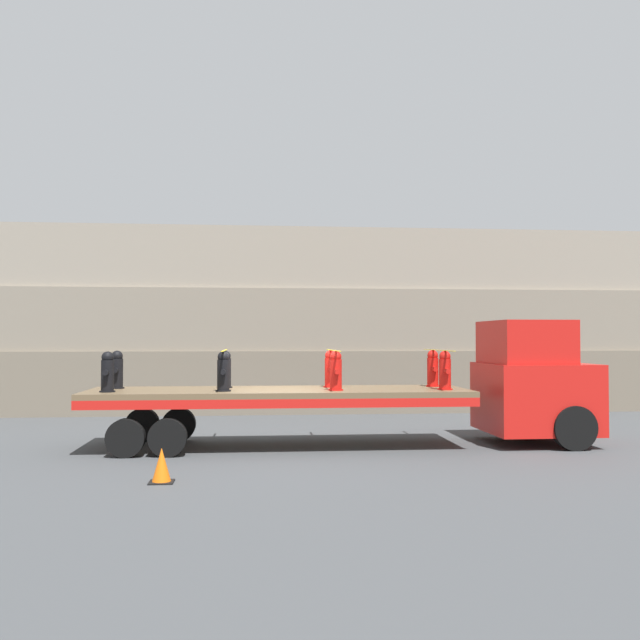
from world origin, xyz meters
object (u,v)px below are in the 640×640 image
at_px(fire_hydrant_black_far_0, 117,370).
at_px(fire_hydrant_black_far_1, 225,370).
at_px(fire_hydrant_red_near_2, 336,371).
at_px(fire_hydrant_red_near_3, 445,371).
at_px(flatbed_trailer, 254,400).
at_px(traffic_cone, 162,466).
at_px(fire_hydrant_black_near_0, 107,372).
at_px(fire_hydrant_red_far_2, 330,369).
at_px(fire_hydrant_red_far_3, 433,369).
at_px(truck_cab, 536,383).
at_px(fire_hydrant_black_near_1, 223,372).

xyz_separation_m(fire_hydrant_black_far_0, fire_hydrant_black_far_1, (2.56, 0.00, 0.00)).
xyz_separation_m(fire_hydrant_red_near_2, fire_hydrant_red_near_3, (2.56, 0.00, 0.00)).
distance_m(flatbed_trailer, traffic_cone, 4.37).
height_order(fire_hydrant_black_near_0, fire_hydrant_red_near_2, same).
xyz_separation_m(fire_hydrant_red_near_2, fire_hydrant_red_far_2, (0.00, 1.12, 0.00)).
height_order(fire_hydrant_black_near_0, fire_hydrant_red_far_2, same).
distance_m(fire_hydrant_black_near_0, fire_hydrant_red_far_3, 7.75).
bearing_deg(fire_hydrant_red_far_3, fire_hydrant_red_near_2, -156.25).
distance_m(fire_hydrant_red_near_3, traffic_cone, 7.10).
height_order(fire_hydrant_black_far_1, fire_hydrant_red_far_2, same).
bearing_deg(fire_hydrant_red_far_3, fire_hydrant_red_far_2, 180.00).
height_order(fire_hydrant_red_near_2, fire_hydrant_red_far_2, same).
relative_size(truck_cab, fire_hydrant_red_far_3, 3.28).
relative_size(truck_cab, fire_hydrant_red_near_2, 3.28).
xyz_separation_m(flatbed_trailer, fire_hydrant_black_near_1, (-0.69, -0.56, 0.69)).
distance_m(fire_hydrant_black_far_0, fire_hydrant_red_far_3, 7.67).
bearing_deg(fire_hydrant_red_near_3, fire_hydrant_black_near_0, 180.00).
height_order(fire_hydrant_black_near_1, fire_hydrant_red_far_2, same).
bearing_deg(fire_hydrant_black_far_1, fire_hydrant_red_far_2, 0.00).
distance_m(truck_cab, fire_hydrant_black_far_1, 7.57).
xyz_separation_m(fire_hydrant_black_far_0, fire_hydrant_red_far_3, (7.67, 0.00, 0.00)).
height_order(flatbed_trailer, fire_hydrant_black_near_0, fire_hydrant_black_near_0).
bearing_deg(fire_hydrant_black_near_0, fire_hydrant_black_near_1, 0.00).
bearing_deg(fire_hydrant_red_far_2, truck_cab, -6.44).
height_order(truck_cab, flatbed_trailer, truck_cab).
bearing_deg(fire_hydrant_red_far_2, fire_hydrant_black_near_0, -167.59).
xyz_separation_m(fire_hydrant_black_far_0, fire_hydrant_black_near_1, (2.56, -1.12, 0.00)).
bearing_deg(fire_hydrant_red_near_2, fire_hydrant_black_far_0, 167.59).
relative_size(fire_hydrant_red_far_2, traffic_cone, 1.48).
bearing_deg(traffic_cone, fire_hydrant_black_near_0, 115.41).
bearing_deg(truck_cab, fire_hydrant_black_near_1, -175.73).
bearing_deg(fire_hydrant_red_far_3, fire_hydrant_black_near_0, -171.66).
height_order(fire_hydrant_black_near_0, fire_hydrant_red_far_3, same).
distance_m(fire_hydrant_red_far_2, fire_hydrant_red_near_3, 2.79).
bearing_deg(fire_hydrant_red_near_3, fire_hydrant_red_near_2, 180.00).
distance_m(fire_hydrant_black_far_0, fire_hydrant_red_near_3, 7.75).
bearing_deg(fire_hydrant_red_far_2, flatbed_trailer, -163.20).
relative_size(flatbed_trailer, fire_hydrant_black_far_1, 9.80).
height_order(fire_hydrant_red_near_3, fire_hydrant_red_far_3, same).
relative_size(fire_hydrant_red_near_2, fire_hydrant_red_near_3, 1.00).
bearing_deg(fire_hydrant_red_near_3, flatbed_trailer, 172.75).
height_order(fire_hydrant_black_near_1, fire_hydrant_red_near_2, same).
relative_size(fire_hydrant_black_far_0, fire_hydrant_red_far_2, 1.00).
relative_size(fire_hydrant_black_near_0, traffic_cone, 1.48).
bearing_deg(truck_cab, fire_hydrant_black_near_0, -176.81).
distance_m(truck_cab, fire_hydrant_black_near_0, 10.12).
height_order(fire_hydrant_black_near_1, fire_hydrant_red_far_3, same).
xyz_separation_m(fire_hydrant_black_near_1, fire_hydrant_black_far_1, (0.00, 1.12, 0.00)).
bearing_deg(fire_hydrant_black_near_1, fire_hydrant_red_near_2, 0.00).
distance_m(flatbed_trailer, fire_hydrant_black_far_0, 3.37).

